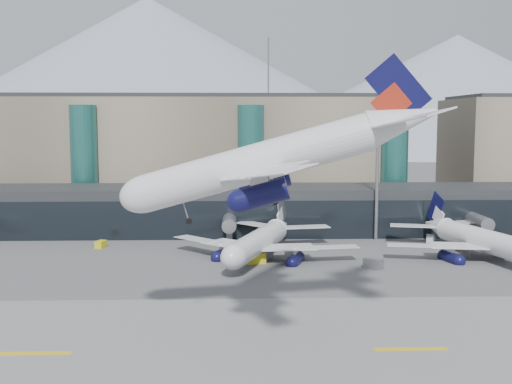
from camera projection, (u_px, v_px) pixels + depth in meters
ground at (226, 310)px, 82.74m from camera, size 900.00×900.00×0.00m
runway_strip at (224, 351)px, 67.84m from camera, size 400.00×40.00×0.04m
runway_markings at (224, 351)px, 67.84m from camera, size 128.00×1.00×0.02m
concourse at (230, 210)px, 139.53m from camera, size 170.00×27.00×10.00m
terminal_main at (136, 154)px, 169.62m from camera, size 130.00×30.00×31.00m
teal_towers at (168, 163)px, 154.21m from camera, size 116.40×19.40×46.00m
mountain_ridge at (256, 90)px, 455.60m from camera, size 910.00×400.00×110.00m
lightmast_mid at (377, 170)px, 129.77m from camera, size 3.00×1.20×25.60m
hero_jet at (286, 147)px, 69.80m from camera, size 37.00×37.37×12.09m
jet_parked_mid at (263, 232)px, 114.62m from camera, size 34.25×36.29×11.66m
jet_parked_right at (473, 231)px, 115.87m from camera, size 35.03×36.27×11.65m
veh_b at (101, 244)px, 122.96m from camera, size 2.11×2.72×1.38m
veh_c at (373, 264)px, 105.68m from camera, size 3.31×3.31×1.70m
veh_d at (430, 239)px, 127.87m from camera, size 2.24×3.09×1.59m
veh_g at (293, 252)px, 115.37m from camera, size 2.95×2.93×1.53m
veh_h at (255, 258)px, 109.57m from camera, size 3.65×2.45×1.85m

